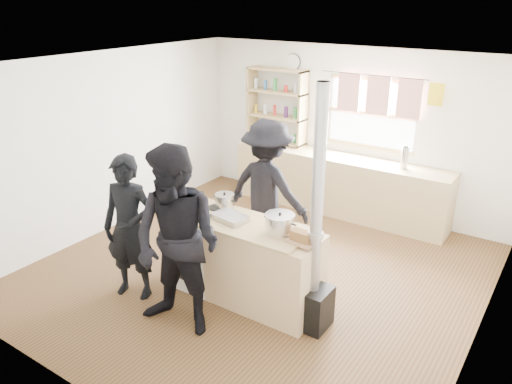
% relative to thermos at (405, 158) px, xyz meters
% --- Properties ---
extents(ground, '(5.00, 5.00, 0.01)m').
position_rel_thermos_xyz_m(ground, '(-0.98, -2.22, -1.07)').
color(ground, brown).
rests_on(ground, ground).
extents(back_counter, '(3.40, 0.55, 0.90)m').
position_rel_thermos_xyz_m(back_counter, '(-0.98, 0.00, -0.61)').
color(back_counter, tan).
rests_on(back_counter, ground).
extents(shelving_unit, '(1.00, 0.28, 1.20)m').
position_rel_thermos_xyz_m(shelving_unit, '(-2.18, 0.12, 0.45)').
color(shelving_unit, tan).
rests_on(shelving_unit, back_counter).
extents(thermos, '(0.10, 0.10, 0.32)m').
position_rel_thermos_xyz_m(thermos, '(0.00, 0.00, 0.00)').
color(thermos, silver).
rests_on(thermos, back_counter).
extents(cooking_island, '(1.97, 0.64, 0.93)m').
position_rel_thermos_xyz_m(cooking_island, '(-0.84, -2.77, -0.59)').
color(cooking_island, silver).
rests_on(cooking_island, ground).
extents(skillet_greens, '(0.39, 0.39, 0.05)m').
position_rel_thermos_xyz_m(skillet_greens, '(-1.51, -2.92, -0.10)').
color(skillet_greens, black).
rests_on(skillet_greens, cooking_island).
extents(roast_tray, '(0.40, 0.29, 0.06)m').
position_rel_thermos_xyz_m(roast_tray, '(-0.96, -2.80, -0.10)').
color(roast_tray, silver).
rests_on(roast_tray, cooking_island).
extents(stockpot_stove, '(0.22, 0.22, 0.18)m').
position_rel_thermos_xyz_m(stockpot_stove, '(-1.22, -2.55, -0.05)').
color(stockpot_stove, '#BCBCBF').
rests_on(stockpot_stove, cooking_island).
extents(stockpot_counter, '(0.31, 0.31, 0.23)m').
position_rel_thermos_xyz_m(stockpot_counter, '(-0.36, -2.76, -0.03)').
color(stockpot_counter, silver).
rests_on(stockpot_counter, cooking_island).
extents(bread_board, '(0.29, 0.22, 0.12)m').
position_rel_thermos_xyz_m(bread_board, '(-0.07, -2.82, -0.08)').
color(bread_board, tan).
rests_on(bread_board, cooking_island).
extents(flue_heater, '(0.35, 0.35, 2.50)m').
position_rel_thermos_xyz_m(flue_heater, '(0.07, -2.80, -0.40)').
color(flue_heater, black).
rests_on(flue_heater, ground).
extents(person_near_left, '(0.69, 0.56, 1.64)m').
position_rel_thermos_xyz_m(person_near_left, '(-1.89, -3.39, -0.24)').
color(person_near_left, black).
rests_on(person_near_left, ground).
extents(person_near_right, '(1.01, 0.82, 1.93)m').
position_rel_thermos_xyz_m(person_near_right, '(-1.02, -3.56, -0.10)').
color(person_near_right, black).
rests_on(person_near_right, ground).
extents(person_far, '(1.19, 0.72, 1.79)m').
position_rel_thermos_xyz_m(person_far, '(-1.17, -1.73, -0.17)').
color(person_far, black).
rests_on(person_far, ground).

